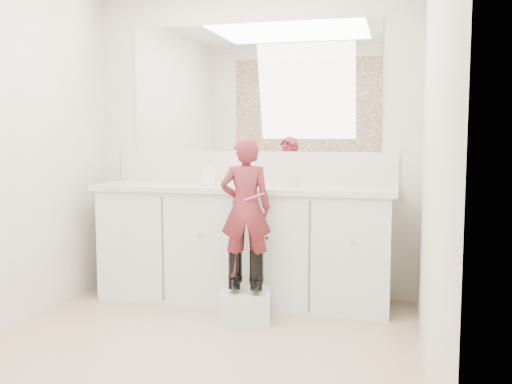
# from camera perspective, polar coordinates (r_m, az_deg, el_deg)

# --- Properties ---
(floor) EXTENTS (3.00, 3.00, 0.00)m
(floor) POSITION_cam_1_polar(r_m,az_deg,el_deg) (3.39, -6.98, -16.35)
(floor) COLOR #988164
(floor) RESTS_ON ground
(wall_back) EXTENTS (2.60, 0.00, 2.60)m
(wall_back) POSITION_cam_1_polar(r_m,az_deg,el_deg) (4.57, -0.32, 4.85)
(wall_back) COLOR beige
(wall_back) RESTS_ON floor
(wall_right) EXTENTS (0.00, 3.00, 3.00)m
(wall_right) POSITION_cam_1_polar(r_m,az_deg,el_deg) (2.93, 17.24, 4.07)
(wall_right) COLOR beige
(wall_right) RESTS_ON floor
(vanity_cabinet) EXTENTS (2.20, 0.55, 0.85)m
(vanity_cabinet) POSITION_cam_1_polar(r_m,az_deg,el_deg) (4.39, -1.22, -5.39)
(vanity_cabinet) COLOR silver
(vanity_cabinet) RESTS_ON floor
(countertop) EXTENTS (2.28, 0.58, 0.04)m
(countertop) POSITION_cam_1_polar(r_m,az_deg,el_deg) (4.31, -1.28, 0.39)
(countertop) COLOR beige
(countertop) RESTS_ON vanity_cabinet
(backsplash) EXTENTS (2.28, 0.03, 0.25)m
(backsplash) POSITION_cam_1_polar(r_m,az_deg,el_deg) (4.56, -0.36, 2.52)
(backsplash) COLOR beige
(backsplash) RESTS_ON countertop
(mirror) EXTENTS (2.00, 0.02, 1.00)m
(mirror) POSITION_cam_1_polar(r_m,az_deg,el_deg) (4.57, -0.36, 10.37)
(mirror) COLOR white
(mirror) RESTS_ON wall_back
(faucet) EXTENTS (0.08, 0.08, 0.10)m
(faucet) POSITION_cam_1_polar(r_m,az_deg,el_deg) (4.46, -0.72, 1.48)
(faucet) COLOR silver
(faucet) RESTS_ON countertop
(cup) EXTENTS (0.10, 0.10, 0.09)m
(cup) POSITION_cam_1_polar(r_m,az_deg,el_deg) (4.25, 3.87, 1.19)
(cup) COLOR beige
(cup) RESTS_ON countertop
(soap_bottle) EXTENTS (0.10, 0.11, 0.20)m
(soap_bottle) POSITION_cam_1_polar(r_m,az_deg,el_deg) (4.31, -4.65, 1.99)
(soap_bottle) COLOR white
(soap_bottle) RESTS_ON countertop
(step_stool) EXTENTS (0.39, 0.34, 0.21)m
(step_stool) POSITION_cam_1_polar(r_m,az_deg,el_deg) (3.98, -1.02, -11.28)
(step_stool) COLOR silver
(step_stool) RESTS_ON floor
(boot_left) EXTENTS (0.14, 0.20, 0.28)m
(boot_left) POSITION_cam_1_polar(r_m,az_deg,el_deg) (3.94, -2.09, -7.80)
(boot_left) COLOR black
(boot_left) RESTS_ON step_stool
(boot_right) EXTENTS (0.14, 0.20, 0.28)m
(boot_right) POSITION_cam_1_polar(r_m,az_deg,el_deg) (3.90, 0.05, -7.93)
(boot_right) COLOR black
(boot_right) RESTS_ON step_stool
(toddler) EXTENTS (0.39, 0.30, 0.94)m
(toddler) POSITION_cam_1_polar(r_m,az_deg,el_deg) (3.84, -1.04, -1.58)
(toddler) COLOR #AE3547
(toddler) RESTS_ON step_stool
(toothbrush) EXTENTS (0.13, 0.04, 0.06)m
(toothbrush) POSITION_cam_1_polar(r_m,az_deg,el_deg) (3.77, -0.16, -0.49)
(toothbrush) COLOR #D1519E
(toothbrush) RESTS_ON toddler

